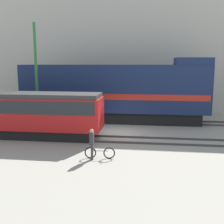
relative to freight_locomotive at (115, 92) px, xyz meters
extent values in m
plane|color=#9E998C|center=(0.67, -4.32, -2.68)|extent=(120.00, 120.00, 0.00)
cube|color=#47423D|center=(0.67, -6.96, -2.61)|extent=(60.00, 0.07, 0.14)
cube|color=#47423D|center=(0.67, -5.53, -2.61)|extent=(60.00, 0.07, 0.14)
cube|color=#47423D|center=(0.67, -0.72, -2.61)|extent=(60.00, 0.07, 0.14)
cube|color=#47423D|center=(0.67, 0.72, -2.61)|extent=(60.00, 0.07, 0.14)
cube|color=beige|center=(0.67, 8.32, 3.52)|extent=(42.88, 6.00, 12.42)
cube|color=black|center=(-0.13, 0.00, -2.18)|extent=(15.27, 2.55, 1.00)
cube|color=navy|center=(-0.13, 0.00, 0.38)|extent=(16.60, 3.00, 4.12)
cube|color=red|center=(-0.13, 0.00, -0.24)|extent=(16.27, 3.04, 0.50)
cube|color=navy|center=(6.67, 0.00, 2.73)|extent=(3.00, 2.85, 0.60)
cube|color=black|center=(-5.35, -6.24, -2.33)|extent=(9.07, 2.00, 0.70)
cube|color=red|center=(-5.35, -6.24, -0.88)|extent=(10.31, 2.50, 2.21)
cube|color=#1E2328|center=(-5.35, -6.24, -0.32)|extent=(9.90, 2.54, 0.90)
cube|color=#333333|center=(-5.35, -6.24, 0.38)|extent=(10.10, 2.38, 0.30)
torus|color=black|center=(0.92, -10.08, -2.36)|extent=(0.66, 0.11, 0.66)
torus|color=black|center=(-0.14, -10.16, -2.36)|extent=(0.66, 0.11, 0.66)
cylinder|color=#1E4C99|center=(0.39, -10.12, -2.24)|extent=(0.90, 0.10, 0.04)
cylinder|color=#1E4C99|center=(0.01, -10.15, -2.21)|extent=(0.03, 0.03, 0.30)
cylinder|color=#262626|center=(0.92, -10.08, -1.98)|extent=(0.06, 0.44, 0.02)
cylinder|color=#333333|center=(-0.02, -10.22, -2.26)|extent=(0.11, 0.11, 0.84)
cylinder|color=#333333|center=(-0.01, -10.38, -2.26)|extent=(0.11, 0.11, 0.84)
cube|color=#333338|center=(-0.02, -10.30, -1.51)|extent=(0.25, 0.37, 0.65)
sphere|color=tan|center=(-0.02, -10.30, -1.07)|extent=(0.23, 0.23, 0.23)
cylinder|color=#2D7238|center=(-6.03, -3.12, 1.53)|extent=(0.23, 0.23, 8.42)
camera|label=1|loc=(3.06, -24.92, 2.61)|focal=45.00mm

